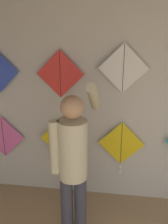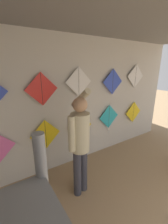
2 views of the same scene
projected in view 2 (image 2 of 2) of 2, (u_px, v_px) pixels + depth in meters
name	position (u px, v px, depth m)	size (l,w,h in m)	color
back_panel	(80.00, 103.00, 3.37)	(5.80, 0.06, 2.80)	beige
shopkeeper	(80.00, 139.00, 2.45)	(0.47, 0.69, 1.87)	#383842
kite_1	(46.00, 134.00, 3.00)	(0.62, 0.01, 0.62)	yellow
kite_2	(80.00, 128.00, 3.43)	(0.62, 0.04, 0.76)	yellow
kite_3	(109.00, 117.00, 3.87)	(0.62, 0.04, 0.76)	#28B2C6
kite_4	(133.00, 112.00, 4.37)	(0.62, 0.01, 0.62)	yellow
kite_6	(42.00, 89.00, 2.73)	(0.62, 0.01, 0.62)	red
kite_7	(79.00, 82.00, 3.11)	(0.62, 0.01, 0.62)	white
kite_8	(113.00, 82.00, 3.63)	(0.62, 0.01, 0.62)	blue
kite_9	(136.00, 76.00, 4.03)	(0.62, 0.01, 0.62)	white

